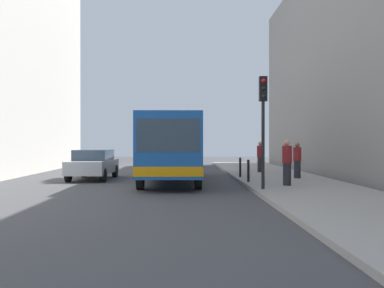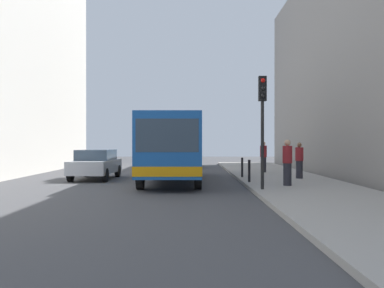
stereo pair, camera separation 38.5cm
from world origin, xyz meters
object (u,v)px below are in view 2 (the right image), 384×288
Objects in this scene: car_behind_bus at (181,157)px; pedestrian_mid_sidewalk at (298,160)px; car_beside_bus at (95,164)px; bollard_mid at (241,167)px; pedestrian_near_signal at (287,162)px; pedestrian_far_sidewalk at (263,157)px; traffic_light at (262,111)px; bus at (172,145)px; bollard_near at (248,171)px.

car_behind_bus is 2.66× the size of pedestrian_mid_sidewalk.
bollard_mid is (7.28, -0.56, -0.16)m from car_beside_bus.
car_behind_bus is at bearing -19.20° from pedestrian_near_signal.
car_beside_bus is 9.40m from pedestrian_far_sidewalk.
pedestrian_far_sidewalk is (1.51, 9.39, -1.98)m from traffic_light.
car_beside_bus is 9.97m from traffic_light.
pedestrian_mid_sidewalk is (1.31, 3.57, -0.06)m from pedestrian_near_signal.
pedestrian_far_sidewalk is at bearing -141.32° from bus.
car_beside_bus is 2.63× the size of pedestrian_mid_sidewalk.
traffic_light is 6.24m from bollard_mid.
bollard_near is 6.59m from pedestrian_far_sidewalk.
pedestrian_near_signal is at bearing -51.35° from bollard_near.
car_beside_bus and car_behind_bus have the same top height.
car_behind_bus reaches higher than bollard_mid.
traffic_light reaches higher than car_beside_bus.
bollard_mid is at bearing -19.10° from pedestrian_near_signal.
bus reaches higher than bollard_near.
traffic_light is at bearing -88.10° from bollard_near.
traffic_light is 2.34× the size of pedestrian_far_sidewalk.
traffic_light is (7.38, -6.33, 2.22)m from car_beside_bus.
car_behind_bus is at bearing 106.38° from bollard_mid.
car_behind_bus is 2.49× the size of pedestrian_near_signal.
bollard_near is 0.56× the size of pedestrian_mid_sidewalk.
pedestrian_near_signal is at bearing 83.58° from pedestrian_far_sidewalk.
bollard_near is 2.75m from bollard_mid.
bus reaches higher than bollard_mid.
pedestrian_far_sidewalk is (0.31, 8.00, -0.03)m from pedestrian_near_signal.
pedestrian_far_sidewalk reaches higher than bollard_mid.
bollard_near is at bearing 157.38° from car_beside_bus.
car_beside_bus is (-3.91, 0.96, -0.94)m from bus.
car_behind_bus is (0.19, 11.22, -0.94)m from bus.
traffic_light is at bearing 76.68° from pedestrian_far_sidewalk.
bollard_mid is at bearing -106.38° from pedestrian_mid_sidewalk.
car_behind_bus is at bearing -60.57° from pedestrian_far_sidewalk.
bus is 11.27m from car_behind_bus.
bollard_mid is at bearing 177.45° from car_beside_bus.
car_beside_bus reaches higher than bollard_mid.
pedestrian_mid_sidewalk is (5.79, -11.63, 0.21)m from car_behind_bus.
bollard_mid is (-0.10, 5.77, -2.38)m from traffic_light.
pedestrian_far_sidewalk is at bearing -159.11° from car_beside_bus.
pedestrian_mid_sidewalk is (2.61, -0.81, 0.37)m from bollard_mid.
bus reaches higher than pedestrian_mid_sidewalk.
bollard_near is 2.12m from pedestrian_near_signal.
bollard_near is at bearing 144.79° from bus.
pedestrian_near_signal is at bearing 102.88° from car_behind_bus.
traffic_light reaches higher than pedestrian_near_signal.
pedestrian_mid_sidewalk reaches higher than car_beside_bus.
pedestrian_near_signal is 1.07× the size of pedestrian_mid_sidewalk.
car_behind_bus is 17.06m from traffic_light.
pedestrian_mid_sidewalk reaches higher than bollard_near.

